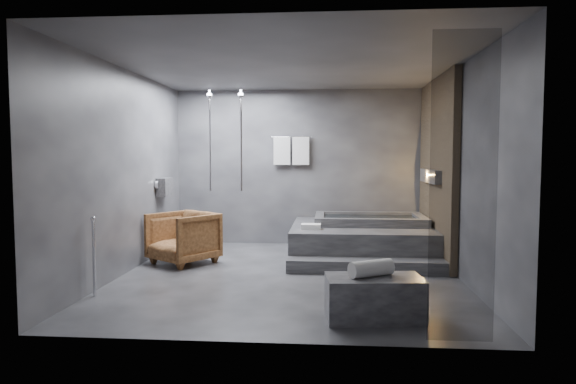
{
  "coord_description": "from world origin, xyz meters",
  "views": [
    {
      "loc": [
        0.54,
        -6.81,
        1.62
      ],
      "look_at": [
        -0.04,
        0.3,
        1.11
      ],
      "focal_mm": 32.0,
      "sensor_mm": 36.0,
      "label": 1
    }
  ],
  "objects": [
    {
      "name": "rolled_towel",
      "position": [
        0.96,
        -1.75,
        0.51
      ],
      "size": [
        0.47,
        0.37,
        0.16
      ],
      "primitive_type": "cylinder",
      "rotation": [
        0.0,
        1.57,
        0.52
      ],
      "color": "white",
      "rests_on": "concrete_bench"
    },
    {
      "name": "driftwood_chair",
      "position": [
        -1.65,
        0.66,
        0.39
      ],
      "size": [
        1.17,
        1.18,
        0.78
      ],
      "primitive_type": "imported",
      "rotation": [
        0.0,
        0.0,
        -0.62
      ],
      "color": "#442511",
      "rests_on": "ground"
    },
    {
      "name": "tub_deck",
      "position": [
        1.05,
        1.45,
        0.25
      ],
      "size": [
        2.2,
        2.0,
        0.5
      ],
      "primitive_type": "cube",
      "color": "#2C2D2F",
      "rests_on": "ground"
    },
    {
      "name": "deck_towel",
      "position": [
        0.26,
        0.94,
        0.54
      ],
      "size": [
        0.3,
        0.22,
        0.08
      ],
      "primitive_type": "cube",
      "rotation": [
        0.0,
        0.0,
        0.01
      ],
      "color": "white",
      "rests_on": "tub_deck"
    },
    {
      "name": "tub_step",
      "position": [
        1.05,
        0.27,
        0.09
      ],
      "size": [
        2.2,
        0.36,
        0.18
      ],
      "primitive_type": "cube",
      "color": "#2C2D2F",
      "rests_on": "ground"
    },
    {
      "name": "concrete_bench",
      "position": [
        0.99,
        -1.77,
        0.21
      ],
      "size": [
        0.99,
        0.61,
        0.42
      ],
      "primitive_type": "cube",
      "rotation": [
        0.0,
        0.0,
        0.1
      ],
      "color": "#323235",
      "rests_on": "ground"
    },
    {
      "name": "room",
      "position": [
        0.4,
        0.24,
        1.73
      ],
      "size": [
        5.0,
        5.04,
        2.82
      ],
      "color": "#28282A",
      "rests_on": "ground"
    }
  ]
}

